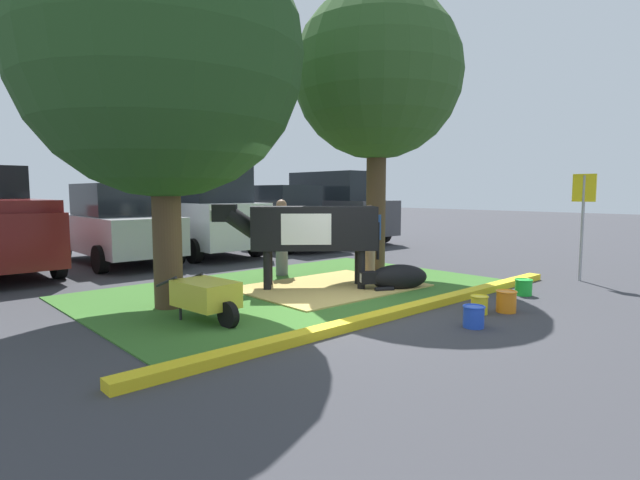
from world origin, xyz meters
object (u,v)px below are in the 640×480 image
at_px(shade_tree_left, 162,56).
at_px(parking_sign, 583,206).
at_px(cow_holstein, 308,229).
at_px(shade_tree_right, 377,76).
at_px(bucket_yellow, 479,304).
at_px(wheelbarrow, 207,295).
at_px(person_handler, 369,239).
at_px(calf_lying, 397,277).
at_px(bucket_orange, 506,301).
at_px(person_visitor_near, 282,235).
at_px(sedan_silver, 281,218).
at_px(suv_dark_grey, 335,207).
at_px(suv_black, 199,211).
at_px(bucket_green, 524,287).
at_px(bucket_blue, 474,316).
at_px(hatchback_white, 117,225).

height_order(shade_tree_left, parking_sign, shade_tree_left).
distance_m(cow_holstein, parking_sign, 5.64).
xyz_separation_m(shade_tree_right, bucket_yellow, (-1.62, -3.47, -4.16)).
bearing_deg(parking_sign, wheelbarrow, 162.62).
height_order(person_handler, wheelbarrow, person_handler).
bearing_deg(shade_tree_left, calf_lying, -21.86).
height_order(calf_lying, parking_sign, parking_sign).
height_order(wheelbarrow, bucket_orange, wheelbarrow).
bearing_deg(person_visitor_near, sedan_silver, 52.01).
distance_m(parking_sign, suv_dark_grey, 9.31).
distance_m(bucket_yellow, bucket_orange, 0.46).
bearing_deg(person_handler, wheelbarrow, -169.41).
bearing_deg(suv_black, bucket_orange, -89.91).
distance_m(shade_tree_right, bucket_orange, 5.67).
xyz_separation_m(calf_lying, person_visitor_near, (-0.60, 2.69, 0.65)).
distance_m(person_handler, suv_black, 6.06).
bearing_deg(calf_lying, shade_tree_right, 53.55).
bearing_deg(suv_black, bucket_green, -81.07).
height_order(bucket_yellow, sedan_silver, sedan_silver).
xyz_separation_m(cow_holstein, person_visitor_near, (0.53, 1.48, -0.24)).
height_order(person_visitor_near, parking_sign, parking_sign).
height_order(wheelbarrow, suv_black, suv_black).
relative_size(calf_lying, suv_dark_grey, 0.28).
relative_size(person_visitor_near, bucket_green, 5.33).
distance_m(parking_sign, bucket_orange, 3.90).
relative_size(person_handler, parking_sign, 0.71).
distance_m(calf_lying, bucket_blue, 2.61).
distance_m(suv_black, sedan_silver, 2.84).
bearing_deg(wheelbarrow, suv_dark_grey, 36.84).
height_order(person_handler, sedan_silver, sedan_silver).
relative_size(hatchback_white, suv_dark_grey, 0.96).
distance_m(person_visitor_near, parking_sign, 6.23).
bearing_deg(calf_lying, bucket_green, -54.13).
relative_size(person_visitor_near, suv_dark_grey, 0.36).
bearing_deg(suv_black, bucket_blue, -96.74).
bearing_deg(person_visitor_near, hatchback_white, 113.33).
distance_m(person_visitor_near, sedan_silver, 5.36).
relative_size(wheelbarrow, suv_dark_grey, 0.35).
bearing_deg(suv_black, parking_sign, -68.07).
bearing_deg(calf_lying, bucket_orange, -92.58).
bearing_deg(bucket_blue, calf_lying, 61.76).
relative_size(shade_tree_right, hatchback_white, 1.39).
xyz_separation_m(bucket_green, hatchback_white, (-3.79, 8.88, 0.84)).
distance_m(cow_holstein, bucket_green, 3.98).
bearing_deg(shade_tree_right, bucket_yellow, -114.94).
xyz_separation_m(shade_tree_right, bucket_orange, (-1.21, -3.69, -4.14)).
height_order(calf_lying, person_visitor_near, person_visitor_near).
relative_size(shade_tree_right, parking_sign, 2.82).
bearing_deg(cow_holstein, suv_dark_grey, 42.65).
bearing_deg(suv_dark_grey, hatchback_white, -179.09).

